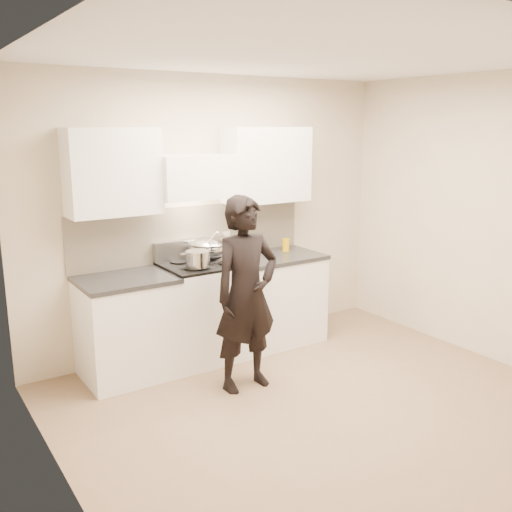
# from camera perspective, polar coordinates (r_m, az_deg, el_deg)

# --- Properties ---
(ground_plane) EXTENTS (4.00, 4.00, 0.00)m
(ground_plane) POSITION_cam_1_polar(r_m,az_deg,el_deg) (4.79, 6.66, -14.73)
(ground_plane) COLOR #846850
(room_shell) EXTENTS (4.04, 3.54, 2.70)m
(room_shell) POSITION_cam_1_polar(r_m,az_deg,el_deg) (4.54, 3.61, 5.08)
(room_shell) COLOR beige
(room_shell) RESTS_ON ground
(stove) EXTENTS (0.76, 0.65, 0.96)m
(stove) POSITION_cam_1_polar(r_m,az_deg,el_deg) (5.54, -5.16, -5.43)
(stove) COLOR white
(stove) RESTS_ON ground
(counter_right) EXTENTS (0.92, 0.67, 0.92)m
(counter_right) POSITION_cam_1_polar(r_m,az_deg,el_deg) (5.96, 1.90, -4.19)
(counter_right) COLOR white
(counter_right) RESTS_ON ground
(counter_left) EXTENTS (0.82, 0.67, 0.92)m
(counter_left) POSITION_cam_1_polar(r_m,az_deg,el_deg) (5.25, -12.74, -6.95)
(counter_left) COLOR white
(counter_left) RESTS_ON ground
(wok) EXTENTS (0.39, 0.48, 0.32)m
(wok) POSITION_cam_1_polar(r_m,az_deg,el_deg) (5.52, -4.78, 0.84)
(wok) COLOR #B4B4B4
(wok) RESTS_ON stove
(stock_pot) EXTENTS (0.31, 0.27, 0.15)m
(stock_pot) POSITION_cam_1_polar(r_m,az_deg,el_deg) (5.21, -5.85, -0.28)
(stock_pot) COLOR #B4B4B4
(stock_pot) RESTS_ON stove
(utensil_crock) EXTENTS (0.12, 0.12, 0.31)m
(utensil_crock) POSITION_cam_1_polar(r_m,az_deg,el_deg) (5.87, -1.17, 1.14)
(utensil_crock) COLOR #A4A4A4
(utensil_crock) RESTS_ON counter_right
(spice_jar) EXTENTS (0.05, 0.05, 0.10)m
(spice_jar) POSITION_cam_1_polar(r_m,az_deg,el_deg) (5.88, -0.98, 0.72)
(spice_jar) COLOR orange
(spice_jar) RESTS_ON counter_right
(oil_glass) EXTENTS (0.08, 0.08, 0.13)m
(oil_glass) POSITION_cam_1_polar(r_m,az_deg,el_deg) (6.02, 3.00, 1.13)
(oil_glass) COLOR #C69603
(oil_glass) RESTS_ON counter_right
(person) EXTENTS (0.62, 0.41, 1.66)m
(person) POSITION_cam_1_polar(r_m,az_deg,el_deg) (4.80, -0.98, -3.84)
(person) COLOR black
(person) RESTS_ON ground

